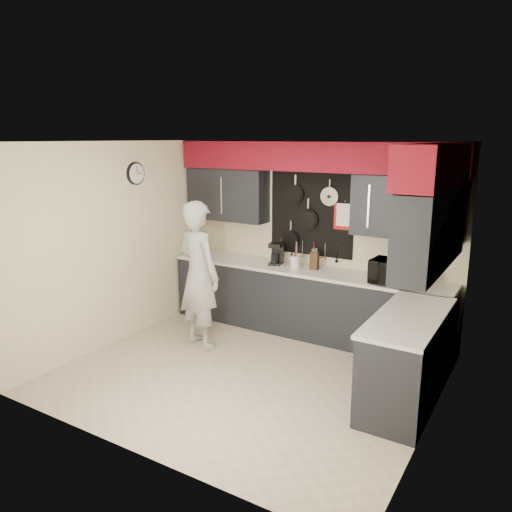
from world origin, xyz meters
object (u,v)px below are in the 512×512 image
Objects in this scene: microwave at (393,272)px; coffee_maker at (276,253)px; utensil_crock at (295,262)px; knife_block at (314,261)px; person at (199,275)px.

microwave is 1.74× the size of coffee_maker.
utensil_crock is 0.54× the size of coffee_maker.
knife_block is 0.76× the size of coffee_maker.
microwave is 1.11m from knife_block.
coffee_maker reaches higher than utensil_crock.
utensil_crock is at bearing -170.25° from knife_block.
microwave is at bearing -139.44° from person.
person is (-2.19, -0.96, -0.12)m from microwave.
microwave is 0.28× the size of person.
person is at bearing -153.01° from microwave.
utensil_crock is at bearing -179.79° from microwave.
knife_block is at bearing -117.84° from person.
knife_block is 1.41× the size of utensil_crock.
coffee_maker reaches higher than knife_block.
person reaches higher than coffee_maker.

